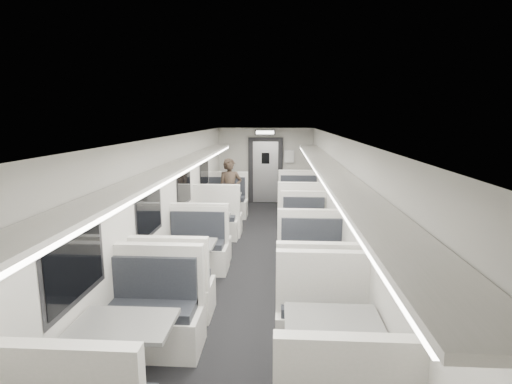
# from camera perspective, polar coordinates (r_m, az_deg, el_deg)

# --- Properties ---
(room) EXTENTS (3.24, 12.24, 2.64)m
(room) POSITION_cam_1_polar(r_m,az_deg,el_deg) (6.93, -0.49, -2.08)
(room) COLOR black
(room) RESTS_ON ground
(booth_left_a) EXTENTS (1.14, 2.31, 1.23)m
(booth_left_a) POSITION_cam_1_polar(r_m,az_deg,el_deg) (10.24, -4.86, -2.48)
(booth_left_a) COLOR white
(booth_left_a) RESTS_ON room
(booth_left_b) EXTENTS (1.06, 2.16, 1.15)m
(booth_left_b) POSITION_cam_1_polar(r_m,az_deg,el_deg) (8.42, -6.75, -5.59)
(booth_left_b) COLOR white
(booth_left_b) RESTS_ON room
(booth_left_c) EXTENTS (1.10, 2.23, 1.19)m
(booth_left_c) POSITION_cam_1_polar(r_m,az_deg,el_deg) (6.54, -9.90, -10.35)
(booth_left_c) COLOR white
(booth_left_c) RESTS_ON room
(booth_left_d) EXTENTS (1.14, 2.32, 1.24)m
(booth_left_d) POSITION_cam_1_polar(r_m,az_deg,el_deg) (4.37, -18.14, -21.84)
(booth_left_d) COLOR white
(booth_left_d) RESTS_ON room
(booth_right_a) EXTENTS (1.16, 2.35, 1.26)m
(booth_right_a) POSITION_cam_1_polar(r_m,az_deg,el_deg) (10.46, 6.32, -2.19)
(booth_right_a) COLOR white
(booth_right_a) RESTS_ON room
(booth_right_b) EXTENTS (1.03, 2.09, 1.12)m
(booth_right_b) POSITION_cam_1_polar(r_m,az_deg,el_deg) (8.15, 7.11, -6.23)
(booth_right_b) COLOR white
(booth_right_b) RESTS_ON room
(booth_right_c) EXTENTS (1.12, 2.28, 1.22)m
(booth_right_c) POSITION_cam_1_polar(r_m,az_deg,el_deg) (5.94, 8.52, -12.45)
(booth_right_c) COLOR white
(booth_right_c) RESTS_ON room
(booth_right_d) EXTENTS (1.13, 2.28, 1.22)m
(booth_right_d) POSITION_cam_1_polar(r_m,az_deg,el_deg) (4.34, 10.70, -21.80)
(booth_right_d) COLOR white
(booth_right_d) RESTS_ON room
(passenger) EXTENTS (0.69, 0.53, 1.69)m
(passenger) POSITION_cam_1_polar(r_m,az_deg,el_deg) (10.35, -3.72, 0.14)
(passenger) COLOR black
(passenger) RESTS_ON room
(window_a) EXTENTS (0.02, 1.18, 0.84)m
(window_a) POSITION_cam_1_polar(r_m,az_deg,el_deg) (10.43, -7.37, 2.95)
(window_a) COLOR black
(window_a) RESTS_ON room
(window_b) EXTENTS (0.02, 1.18, 0.84)m
(window_b) POSITION_cam_1_polar(r_m,az_deg,el_deg) (8.30, -10.21, 0.92)
(window_b) COLOR black
(window_b) RESTS_ON room
(window_c) EXTENTS (0.02, 1.18, 0.84)m
(window_c) POSITION_cam_1_polar(r_m,az_deg,el_deg) (6.23, -14.96, -2.49)
(window_c) COLOR black
(window_c) RESTS_ON room
(window_d) EXTENTS (0.02, 1.18, 0.84)m
(window_d) POSITION_cam_1_polar(r_m,az_deg,el_deg) (4.28, -24.33, -9.06)
(window_d) COLOR black
(window_d) RESTS_ON room
(luggage_rack_left) EXTENTS (0.46, 10.40, 0.09)m
(luggage_rack_left) POSITION_cam_1_polar(r_m,az_deg,el_deg) (6.72, -11.35, 3.51)
(luggage_rack_left) COLOR white
(luggage_rack_left) RESTS_ON room
(luggage_rack_right) EXTENTS (0.46, 10.40, 0.09)m
(luggage_rack_right) POSITION_cam_1_polar(r_m,az_deg,el_deg) (6.54, 10.27, 3.36)
(luggage_rack_right) COLOR white
(luggage_rack_right) RESTS_ON room
(vestibule_door) EXTENTS (1.10, 0.13, 2.10)m
(vestibule_door) POSITION_cam_1_polar(r_m,az_deg,el_deg) (12.80, 1.37, 3.04)
(vestibule_door) COLOR black
(vestibule_door) RESTS_ON room
(exit_sign) EXTENTS (0.62, 0.12, 0.16)m
(exit_sign) POSITION_cam_1_polar(r_m,az_deg,el_deg) (12.21, 1.30, 8.52)
(exit_sign) COLOR black
(exit_sign) RESTS_ON room
(wall_notice) EXTENTS (0.32, 0.02, 0.40)m
(wall_notice) POSITION_cam_1_polar(r_m,az_deg,el_deg) (12.73, 4.76, 5.05)
(wall_notice) COLOR silver
(wall_notice) RESTS_ON room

